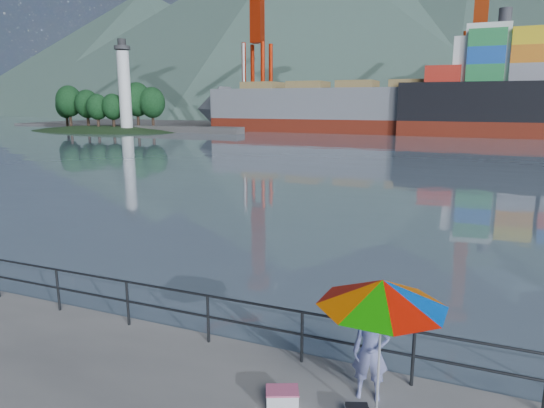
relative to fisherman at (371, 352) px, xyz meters
The scene contains 9 objects.
harbor_water 128.99m from the fisherman, 91.95° to the left, with size 500.00×280.00×0.00m, color slate.
far_dock 92.09m from the fisherman, 86.51° to the left, with size 200.00×40.00×0.40m, color #514F4C.
guardrail 4.44m from the fisherman, behind, with size 22.00×0.06×1.03m.
lighthouse_islet 85.05m from the fisherman, 134.26° to the left, with size 48.00×26.40×19.20m.
fisherman is the anchor object (origin of this frame).
beach_umbrella 1.47m from the fisherman, 69.83° to the right, with size 2.41×2.41×2.31m.
cooler_bag 1.62m from the fisherman, 145.90° to the right, with size 0.50×0.33×0.29m, color silver.
fishing_rod 1.37m from the fisherman, 111.99° to the left, with size 0.02×0.02×1.90m, color black.
bulk_carrier 75.05m from the fisherman, 100.24° to the left, with size 53.95×9.34×14.50m.
Camera 1 is at (5.67, -6.17, 4.78)m, focal length 32.00 mm.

